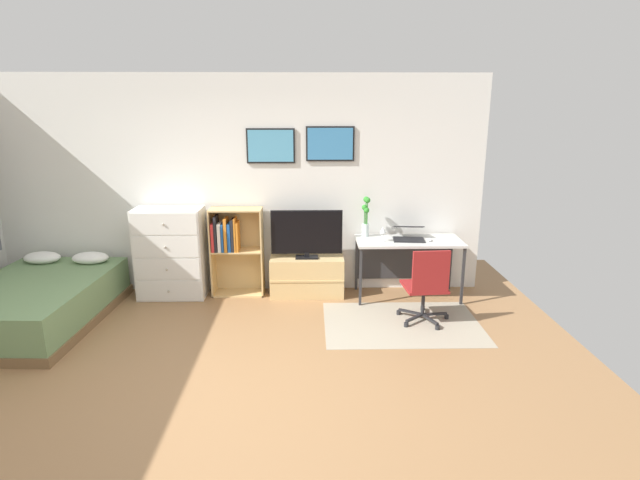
# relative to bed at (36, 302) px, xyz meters

# --- Properties ---
(ground_plane) EXTENTS (7.20, 7.20, 0.00)m
(ground_plane) POSITION_rel_bed_xyz_m (2.12, -1.38, -0.24)
(ground_plane) COLOR #936B44
(wall_back_with_posters) EXTENTS (6.12, 0.09, 2.70)m
(wall_back_with_posters) POSITION_rel_bed_xyz_m (2.13, 1.05, 1.12)
(wall_back_with_posters) COLOR silver
(wall_back_with_posters) RESTS_ON ground_plane
(area_rug) EXTENTS (1.70, 1.20, 0.01)m
(area_rug) POSITION_rel_bed_xyz_m (4.01, -0.11, -0.24)
(area_rug) COLOR #9E937F
(area_rug) RESTS_ON ground_plane
(bed) EXTENTS (1.42, 2.03, 0.60)m
(bed) POSITION_rel_bed_xyz_m (0.00, 0.00, 0.00)
(bed) COLOR brown
(bed) RESTS_ON ground_plane
(dresser) EXTENTS (0.82, 0.46, 1.12)m
(dresser) POSITION_rel_bed_xyz_m (1.28, 0.77, 0.32)
(dresser) COLOR white
(dresser) RESTS_ON ground_plane
(bookshelf) EXTENTS (0.64, 0.30, 1.11)m
(bookshelf) POSITION_rel_bed_xyz_m (2.03, 0.84, 0.41)
(bookshelf) COLOR tan
(bookshelf) RESTS_ON ground_plane
(tv_stand) EXTENTS (0.91, 0.41, 0.49)m
(tv_stand) POSITION_rel_bed_xyz_m (2.96, 0.79, 0.01)
(tv_stand) COLOR tan
(tv_stand) RESTS_ON ground_plane
(television) EXTENTS (0.87, 0.16, 0.60)m
(television) POSITION_rel_bed_xyz_m (2.96, 0.77, 0.56)
(television) COLOR black
(television) RESTS_ON tv_stand
(desk) EXTENTS (1.28, 0.60, 0.74)m
(desk) POSITION_rel_bed_xyz_m (4.21, 0.77, 0.37)
(desk) COLOR silver
(desk) RESTS_ON ground_plane
(office_chair) EXTENTS (0.57, 0.58, 0.86)m
(office_chair) POSITION_rel_bed_xyz_m (4.26, -0.11, 0.22)
(office_chair) COLOR #232326
(office_chair) RESTS_ON ground_plane
(laptop) EXTENTS (0.41, 0.44, 0.17)m
(laptop) POSITION_rel_bed_xyz_m (4.21, 0.74, 0.56)
(laptop) COLOR black
(laptop) RESTS_ON desk
(computer_mouse) EXTENTS (0.06, 0.10, 0.03)m
(computer_mouse) POSITION_rel_bed_xyz_m (4.45, 0.63, 0.52)
(computer_mouse) COLOR silver
(computer_mouse) RESTS_ON desk
(bamboo_vase) EXTENTS (0.10, 0.10, 0.50)m
(bamboo_vase) POSITION_rel_bed_xyz_m (3.69, 0.86, 0.75)
(bamboo_vase) COLOR silver
(bamboo_vase) RESTS_ON desk
(wine_glass) EXTENTS (0.07, 0.07, 0.18)m
(wine_glass) POSITION_rel_bed_xyz_m (3.88, 0.62, 0.63)
(wine_glass) COLOR silver
(wine_glass) RESTS_ON desk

